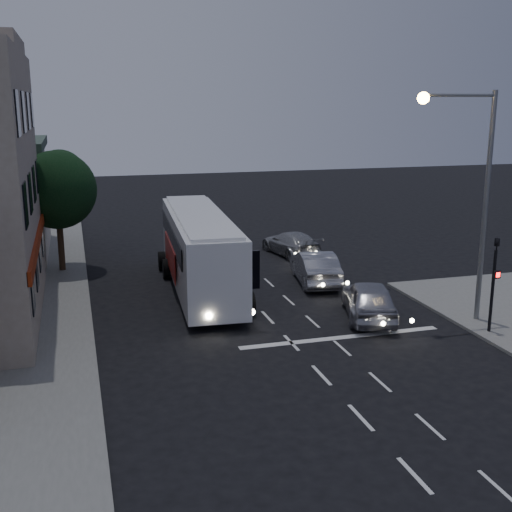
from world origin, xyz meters
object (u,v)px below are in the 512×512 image
object	(u,v)px
tour_bus	(200,249)
street_tree	(57,186)
traffic_signal_main	(494,273)
streetlight	(473,181)
car_suv	(369,299)
car_sedan_a	(315,267)
car_sedan_b	(291,243)

from	to	relation	value
tour_bus	street_tree	xyz separation A→B (m)	(-6.32, 5.32, 2.51)
tour_bus	traffic_signal_main	bearing A→B (deg)	-39.46
tour_bus	streetlight	distance (m)	12.47
car_suv	car_sedan_a	bearing A→B (deg)	-70.38
streetlight	street_tree	distance (m)	20.19
car_suv	car_sedan_a	distance (m)	5.57
traffic_signal_main	car_suv	bearing A→B (deg)	140.15
car_suv	tour_bus	bearing A→B (deg)	-27.81
car_sedan_b	traffic_signal_main	bearing A→B (deg)	91.98
streetlight	car_sedan_a	bearing A→B (deg)	116.58
traffic_signal_main	streetlight	distance (m)	3.61
tour_bus	street_tree	size ratio (longest dim) A/B	1.96
car_sedan_b	traffic_signal_main	size ratio (longest dim) A/B	1.15
street_tree	traffic_signal_main	bearing A→B (deg)	-42.03
car_sedan_a	traffic_signal_main	distance (m)	9.55
car_sedan_a	traffic_signal_main	world-z (taller)	traffic_signal_main
car_sedan_b	streetlight	distance (m)	14.32
traffic_signal_main	streetlight	world-z (taller)	streetlight
car_sedan_b	streetlight	world-z (taller)	streetlight
traffic_signal_main	street_tree	distance (m)	21.38
car_suv	streetlight	distance (m)	6.18
car_sedan_b	traffic_signal_main	distance (m)	14.95
car_sedan_a	car_sedan_b	distance (m)	6.00
tour_bus	car_suv	size ratio (longest dim) A/B	2.58
tour_bus	traffic_signal_main	size ratio (longest dim) A/B	2.96
tour_bus	car_sedan_b	xyz separation A→B (m)	(6.47, 5.61, -1.31)
tour_bus	car_suv	xyz separation A→B (m)	(5.87, -5.90, -1.19)
car_sedan_a	street_tree	xyz separation A→B (m)	(-11.97, 5.66, 3.70)
streetlight	tour_bus	bearing A→B (deg)	140.91
car_sedan_b	traffic_signal_main	world-z (taller)	traffic_signal_main
car_sedan_a	street_tree	size ratio (longest dim) A/B	0.78
tour_bus	car_sedan_a	bearing A→B (deg)	0.39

